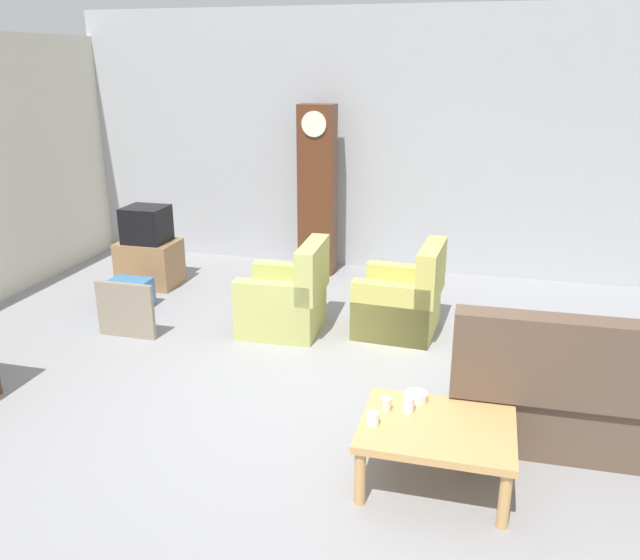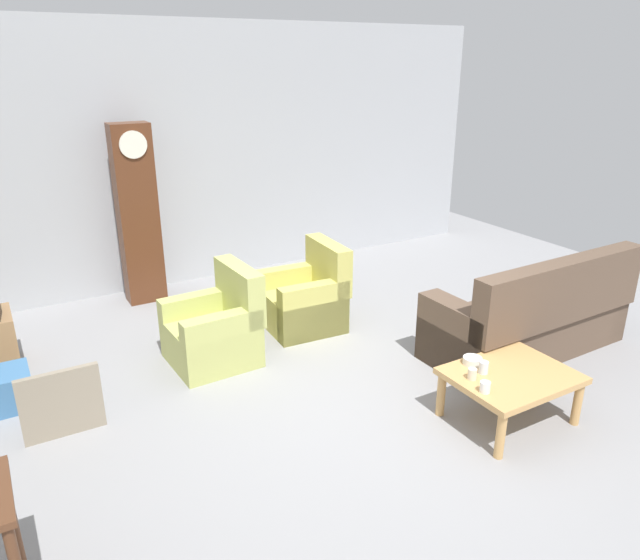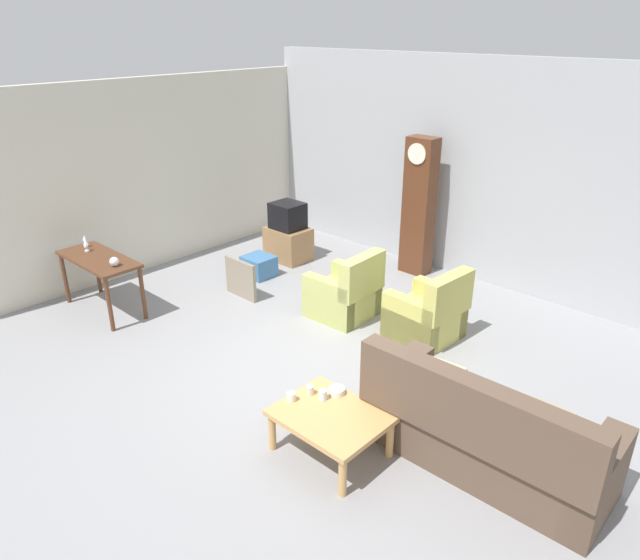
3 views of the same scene
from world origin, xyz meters
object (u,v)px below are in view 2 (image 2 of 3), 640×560
(grandfather_clock, at_px, (138,215))
(cup_white_porcelain, at_px, (485,387))
(cup_cream_tall, at_px, (472,374))
(couch_floral, at_px, (531,319))
(armchair_olive_near, at_px, (216,331))
(cup_blue_rimmed, at_px, (484,367))
(armchair_olive_far, at_px, (306,300))
(bowl_white_stacked, at_px, (472,361))
(storage_box_blue, at_px, (3,390))
(framed_picture_leaning, at_px, (62,404))
(coffee_table_wood, at_px, (511,380))

(grandfather_clock, bearing_deg, cup_white_porcelain, -70.58)
(grandfather_clock, xyz_separation_m, cup_cream_tall, (1.51, -3.94, -0.58))
(couch_floral, xyz_separation_m, cup_white_porcelain, (-1.48, -0.85, 0.12))
(couch_floral, bearing_deg, cup_white_porcelain, -150.03)
(couch_floral, xyz_separation_m, armchair_olive_near, (-2.76, 1.39, -0.05))
(couch_floral, relative_size, cup_blue_rimmed, 21.30)
(armchair_olive_far, xyz_separation_m, grandfather_clock, (-1.31, 1.64, 0.75))
(bowl_white_stacked, bearing_deg, storage_box_blue, 149.32)
(armchair_olive_far, bearing_deg, armchair_olive_near, -167.60)
(grandfather_clock, bearing_deg, couch_floral, -48.13)
(cup_blue_rimmed, xyz_separation_m, bowl_white_stacked, (0.03, 0.15, -0.02))
(armchair_olive_far, bearing_deg, framed_picture_leaning, -162.65)
(armchair_olive_far, height_order, bowl_white_stacked, armchair_olive_far)
(cup_blue_rimmed, bearing_deg, couch_floral, 26.46)
(framed_picture_leaning, height_order, cup_cream_tall, framed_picture_leaning)
(couch_floral, xyz_separation_m, bowl_white_stacked, (-1.25, -0.49, 0.10))
(armchair_olive_near, bearing_deg, cup_cream_tall, -57.11)
(grandfather_clock, distance_m, bowl_white_stacked, 4.17)
(armchair_olive_near, distance_m, armchair_olive_far, 1.15)
(coffee_table_wood, distance_m, cup_blue_rimmed, 0.25)
(cup_cream_tall, bearing_deg, coffee_table_wood, -14.55)
(cup_cream_tall, bearing_deg, bowl_white_stacked, 45.65)
(couch_floral, distance_m, bowl_white_stacked, 1.35)
(cup_white_porcelain, bearing_deg, armchair_olive_far, 93.44)
(cup_white_porcelain, xyz_separation_m, cup_blue_rimmed, (0.20, 0.21, 0.01))
(coffee_table_wood, relative_size, grandfather_clock, 0.46)
(armchair_olive_far, distance_m, bowl_white_stacked, 2.16)
(cup_white_porcelain, xyz_separation_m, cup_cream_tall, (0.05, 0.19, 0.00))
(grandfather_clock, bearing_deg, armchair_olive_near, -84.49)
(coffee_table_wood, bearing_deg, cup_cream_tall, 165.45)
(grandfather_clock, bearing_deg, framed_picture_leaning, -117.59)
(coffee_table_wood, height_order, cup_cream_tall, cup_cream_tall)
(armchair_olive_near, bearing_deg, grandfather_clock, 95.51)
(framed_picture_leaning, bearing_deg, armchair_olive_near, 20.99)
(cup_cream_tall, bearing_deg, armchair_olive_near, 122.89)
(cup_blue_rimmed, bearing_deg, cup_white_porcelain, -132.46)
(bowl_white_stacked, bearing_deg, cup_cream_tall, -134.35)
(cup_white_porcelain, height_order, cup_cream_tall, cup_cream_tall)
(couch_floral, relative_size, framed_picture_leaning, 3.53)
(storage_box_blue, xyz_separation_m, cup_blue_rimmed, (3.31, -2.14, 0.32))
(storage_box_blue, height_order, bowl_white_stacked, bowl_white_stacked)
(cup_blue_rimmed, height_order, cup_cream_tall, cup_blue_rimmed)
(grandfather_clock, xyz_separation_m, storage_box_blue, (-1.66, -1.78, -0.89))
(armchair_olive_near, relative_size, cup_blue_rimmed, 9.26)
(armchair_olive_far, bearing_deg, cup_blue_rimmed, -81.35)
(armchair_olive_far, xyz_separation_m, framed_picture_leaning, (-2.59, -0.81, -0.03))
(framed_picture_leaning, distance_m, cup_white_porcelain, 3.22)
(armchair_olive_near, bearing_deg, bowl_white_stacked, -51.29)
(armchair_olive_near, height_order, framed_picture_leaning, armchair_olive_near)
(armchair_olive_near, xyz_separation_m, cup_white_porcelain, (1.27, -2.24, 0.16))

